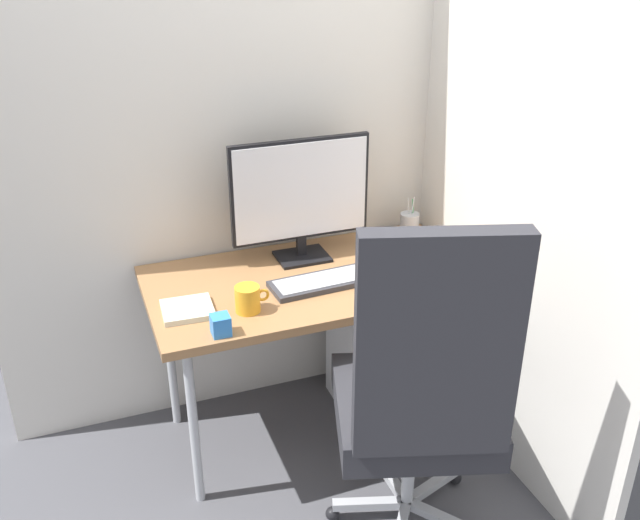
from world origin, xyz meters
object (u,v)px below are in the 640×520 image
monitor (301,194)px  mouse (426,257)px  filing_cabinet (389,352)px  notebook (187,309)px  desk_clamp_accessory (221,325)px  pen_holder (409,224)px  coffee_mug (248,299)px  keyboard (330,280)px  office_chair (422,391)px

monitor → mouse: 0.55m
filing_cabinet → notebook: bearing=-173.9°
filing_cabinet → desk_clamp_accessory: 0.92m
pen_holder → desk_clamp_accessory: bearing=-152.2°
mouse → coffee_mug: 0.77m
monitor → desk_clamp_accessory: (-0.44, -0.46, -0.23)m
monitor → notebook: size_ratio=3.21×
keyboard → pen_holder: pen_holder is taller
pen_holder → notebook: (-1.01, -0.31, -0.04)m
keyboard → filing_cabinet: bearing=12.0°
filing_cabinet → coffee_mug: 0.80m
mouse → coffee_mug: (-0.76, -0.13, 0.03)m
monitor → mouse: bearing=-25.5°
monitor → coffee_mug: 0.51m
keyboard → coffee_mug: (-0.34, -0.09, 0.04)m
notebook → coffee_mug: 0.21m
filing_cabinet → keyboard: (-0.29, -0.06, 0.42)m
desk_clamp_accessory → coffee_mug: bearing=42.9°
monitor → mouse: (0.45, -0.21, -0.25)m
office_chair → coffee_mug: (-0.40, 0.52, 0.13)m
pen_holder → desk_clamp_accessory: pen_holder is taller
office_chair → keyboard: office_chair is taller
monitor → keyboard: monitor is taller
mouse → notebook: 0.96m
filing_cabinet → pen_holder: bearing=51.1°
keyboard → desk_clamp_accessory: desk_clamp_accessory is taller
monitor → office_chair: bearing=-84.1°
keyboard → desk_clamp_accessory: (-0.47, -0.21, 0.02)m
notebook → office_chair: bearing=-41.3°
desk_clamp_accessory → keyboard: bearing=24.1°
notebook → coffee_mug: size_ratio=1.41×
monitor → pen_holder: (0.50, 0.04, -0.22)m
filing_cabinet → keyboard: keyboard is taller
office_chair → desk_clamp_accessory: size_ratio=17.83×
mouse → monitor: bearing=162.2°
monitor → pen_holder: bearing=4.3°
office_chair → notebook: (-0.60, 0.59, 0.10)m
office_chair → filing_cabinet: 0.79m
mouse → notebook: size_ratio=0.50×
office_chair → pen_holder: bearing=65.5°
filing_cabinet → notebook: 0.94m
keyboard → desk_clamp_accessory: bearing=-155.9°
office_chair → pen_holder: size_ratio=7.08×
pen_holder → coffee_mug: (-0.81, -0.38, -0.00)m
filing_cabinet → pen_holder: pen_holder is taller
mouse → office_chair: bearing=-111.0°
monitor → pen_holder: monitor is taller
filing_cabinet → coffee_mug: size_ratio=4.90×
mouse → pen_holder: (0.06, 0.25, 0.03)m
office_chair → filing_cabinet: (0.23, 0.68, -0.33)m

